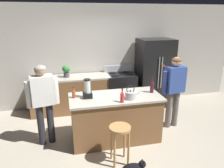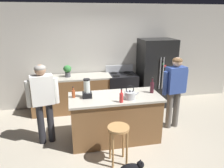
# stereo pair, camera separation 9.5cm
# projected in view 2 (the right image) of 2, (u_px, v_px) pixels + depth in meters

# --- Properties ---
(ground_plane) EXTENTS (14.00, 14.00, 0.00)m
(ground_plane) POSITION_uv_depth(u_px,v_px,m) (115.00, 138.00, 4.33)
(ground_plane) COLOR #B2A893
(back_wall) EXTENTS (8.00, 0.10, 2.70)m
(back_wall) POSITION_uv_depth(u_px,v_px,m) (100.00, 56.00, 5.73)
(back_wall) COLOR #BCB7AD
(back_wall) RESTS_ON ground_plane
(kitchen_island) EXTENTS (1.76, 0.80, 0.93)m
(kitchen_island) POSITION_uv_depth(u_px,v_px,m) (115.00, 118.00, 4.18)
(kitchen_island) COLOR brown
(kitchen_island) RESTS_ON ground_plane
(back_counter_run) EXTENTS (2.00, 0.64, 0.93)m
(back_counter_run) POSITION_uv_depth(u_px,v_px,m) (72.00, 94.00, 5.47)
(back_counter_run) COLOR brown
(back_counter_run) RESTS_ON ground_plane
(refrigerator) EXTENTS (0.90, 0.73, 1.83)m
(refrigerator) POSITION_uv_depth(u_px,v_px,m) (156.00, 73.00, 5.72)
(refrigerator) COLOR black
(refrigerator) RESTS_ON ground_plane
(stove_range) EXTENTS (0.76, 0.65, 1.11)m
(stove_range) POSITION_uv_depth(u_px,v_px,m) (121.00, 90.00, 5.70)
(stove_range) COLOR black
(stove_range) RESTS_ON ground_plane
(person_by_island_left) EXTENTS (0.60, 0.30, 1.57)m
(person_by_island_left) POSITION_uv_depth(u_px,v_px,m) (43.00, 97.00, 3.92)
(person_by_island_left) COLOR #26262B
(person_by_island_left) RESTS_ON ground_plane
(person_by_sink_right) EXTENTS (0.60, 0.27, 1.59)m
(person_by_sink_right) POSITION_uv_depth(u_px,v_px,m) (175.00, 86.00, 4.49)
(person_by_sink_right) COLOR #66605B
(person_by_sink_right) RESTS_ON ground_plane
(bar_stool) EXTENTS (0.36, 0.36, 0.68)m
(bar_stool) POSITION_uv_depth(u_px,v_px,m) (118.00, 135.00, 3.46)
(bar_stool) COLOR #B7844C
(bar_stool) RESTS_ON ground_plane
(potted_plant) EXTENTS (0.20, 0.20, 0.30)m
(potted_plant) POSITION_uv_depth(u_px,v_px,m) (67.00, 70.00, 5.26)
(potted_plant) COLOR #4C4C51
(potted_plant) RESTS_ON back_counter_run
(blender_appliance) EXTENTS (0.17, 0.17, 0.36)m
(blender_appliance) POSITION_uv_depth(u_px,v_px,m) (87.00, 90.00, 3.93)
(blender_appliance) COLOR black
(blender_appliance) RESTS_ON kitchen_island
(bottle_wine) EXTENTS (0.08, 0.08, 0.32)m
(bottle_wine) POSITION_uv_depth(u_px,v_px,m) (152.00, 87.00, 4.19)
(bottle_wine) COLOR #471923
(bottle_wine) RESTS_ON kitchen_island
(bottle_soda) EXTENTS (0.07, 0.07, 0.26)m
(bottle_soda) POSITION_uv_depth(u_px,v_px,m) (121.00, 97.00, 3.73)
(bottle_soda) COLOR red
(bottle_soda) RESTS_ON kitchen_island
(bottle_cooking_sauce) EXTENTS (0.06, 0.06, 0.22)m
(bottle_cooking_sauce) POSITION_uv_depth(u_px,v_px,m) (73.00, 94.00, 3.95)
(bottle_cooking_sauce) COLOR #B24C26
(bottle_cooking_sauce) RESTS_ON kitchen_island
(tea_kettle) EXTENTS (0.28, 0.20, 0.27)m
(tea_kettle) POSITION_uv_depth(u_px,v_px,m) (130.00, 95.00, 3.88)
(tea_kettle) COLOR #B7BABF
(tea_kettle) RESTS_ON kitchen_island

